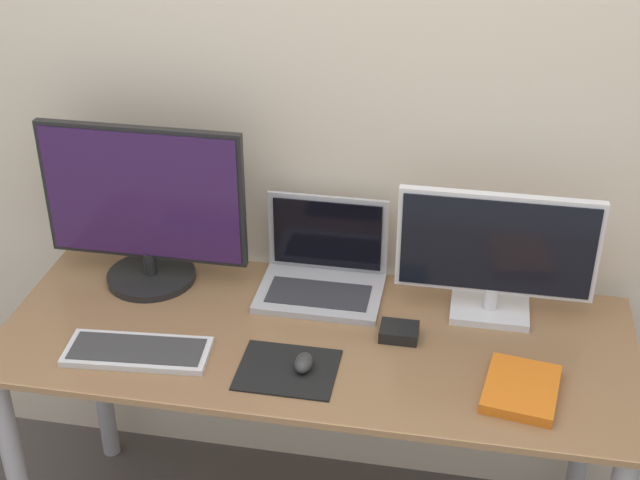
% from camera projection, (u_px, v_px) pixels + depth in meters
% --- Properties ---
extents(wall_back, '(7.00, 0.05, 2.50)m').
position_uv_depth(wall_back, '(342.00, 102.00, 2.36)').
color(wall_back, beige).
rests_on(wall_back, ground_plane).
extents(desk, '(1.61, 0.65, 0.77)m').
position_uv_depth(desk, '(315.00, 377.00, 2.33)').
color(desk, olive).
rests_on(desk, ground_plane).
extents(monitor_left, '(0.56, 0.25, 0.46)m').
position_uv_depth(monitor_left, '(144.00, 208.00, 2.39)').
color(monitor_left, black).
rests_on(monitor_left, desk).
extents(monitor_right, '(0.51, 0.14, 0.35)m').
position_uv_depth(monitor_right, '(496.00, 254.00, 2.26)').
color(monitor_right, silver).
rests_on(monitor_right, desk).
extents(laptop, '(0.33, 0.24, 0.24)m').
position_uv_depth(laptop, '(323.00, 268.00, 2.43)').
color(laptop, '#ADADB2').
rests_on(laptop, desk).
extents(keyboard, '(0.37, 0.17, 0.02)m').
position_uv_depth(keyboard, '(137.00, 351.00, 2.19)').
color(keyboard, silver).
rests_on(keyboard, desk).
extents(mousepad, '(0.24, 0.20, 0.00)m').
position_uv_depth(mousepad, '(288.00, 370.00, 2.14)').
color(mousepad, black).
rests_on(mousepad, desk).
extents(mouse, '(0.04, 0.07, 0.04)m').
position_uv_depth(mouse, '(302.00, 363.00, 2.13)').
color(mouse, '#333333').
rests_on(mouse, mousepad).
extents(book, '(0.19, 0.23, 0.03)m').
position_uv_depth(book, '(521.00, 389.00, 2.06)').
color(book, orange).
rests_on(book, desk).
extents(power_brick, '(0.10, 0.08, 0.03)m').
position_uv_depth(power_brick, '(399.00, 332.00, 2.25)').
color(power_brick, black).
rests_on(power_brick, desk).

